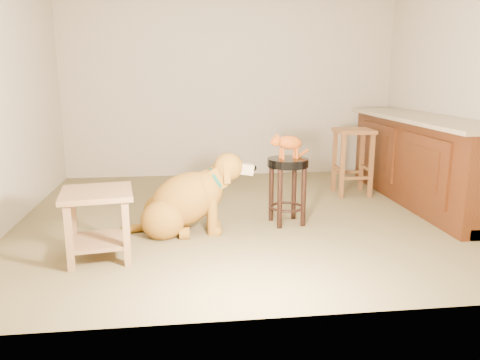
{
  "coord_description": "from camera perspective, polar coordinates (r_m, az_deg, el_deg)",
  "views": [
    {
      "loc": [
        -0.66,
        -4.43,
        1.39
      ],
      "look_at": [
        -0.16,
        -0.34,
        0.45
      ],
      "focal_mm": 35.0,
      "sensor_mm": 36.0,
      "label": 1
    }
  ],
  "objects": [
    {
      "name": "floor",
      "position": [
        4.69,
        1.44,
        -4.38
      ],
      "size": [
        4.5,
        4.0,
        0.01
      ],
      "primitive_type": "cube",
      "color": "brown",
      "rests_on": "ground"
    },
    {
      "name": "room_shell",
      "position": [
        4.49,
        1.57,
        16.49
      ],
      "size": [
        4.54,
        4.04,
        2.62
      ],
      "color": "#B9AD95",
      "rests_on": "ground"
    },
    {
      "name": "cabinet_run",
      "position": [
        5.49,
        21.53,
        1.97
      ],
      "size": [
        0.7,
        2.56,
        0.94
      ],
      "color": "#48210C",
      "rests_on": "ground"
    },
    {
      "name": "padded_stool",
      "position": [
        4.38,
        5.81,
        0.29
      ],
      "size": [
        0.38,
        0.38,
        0.63
      ],
      "rotation": [
        0.0,
        0.0,
        0.15
      ],
      "color": "black",
      "rests_on": "ground"
    },
    {
      "name": "wood_stool",
      "position": [
        5.6,
        13.54,
        2.32
      ],
      "size": [
        0.44,
        0.44,
        0.77
      ],
      "rotation": [
        0.0,
        0.0,
        -0.05
      ],
      "color": "brown",
      "rests_on": "ground"
    },
    {
      "name": "side_table",
      "position": [
        3.7,
        -16.93,
        -4.0
      ],
      "size": [
        0.58,
        0.58,
        0.54
      ],
      "rotation": [
        0.0,
        0.0,
        0.14
      ],
      "color": "olive",
      "rests_on": "ground"
    },
    {
      "name": "golden_retriever",
      "position": [
        4.17,
        -6.69,
        -2.61
      ],
      "size": [
        1.21,
        0.59,
        0.76
      ],
      "rotation": [
        0.0,
        0.0,
        -0.02
      ],
      "color": "brown",
      "rests_on": "ground"
    },
    {
      "name": "tabby_kitten",
      "position": [
        4.32,
        5.79,
        4.46
      ],
      "size": [
        0.4,
        0.2,
        0.26
      ],
      "rotation": [
        0.0,
        0.0,
        0.15
      ],
      "color": "#933F0E",
      "rests_on": "padded_stool"
    }
  ]
}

